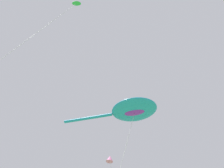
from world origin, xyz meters
TOP-DOWN VIEW (x-y plane):
  - big_show_kite at (3.48, 10.75)m, footprint 7.72×8.33m
  - small_kite_tiny_distant at (8.10, 20.14)m, footprint 4.96×1.87m
  - small_kite_delta_white at (-5.79, 7.67)m, footprint 4.76×1.58m

SIDE VIEW (x-z plane):
  - big_show_kite at x=3.48m, z-range 7.70..23.93m
  - small_kite_tiny_distant at x=8.10m, z-range 8.13..25.44m
  - small_kite_delta_white at x=-5.79m, z-range 10.06..31.93m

